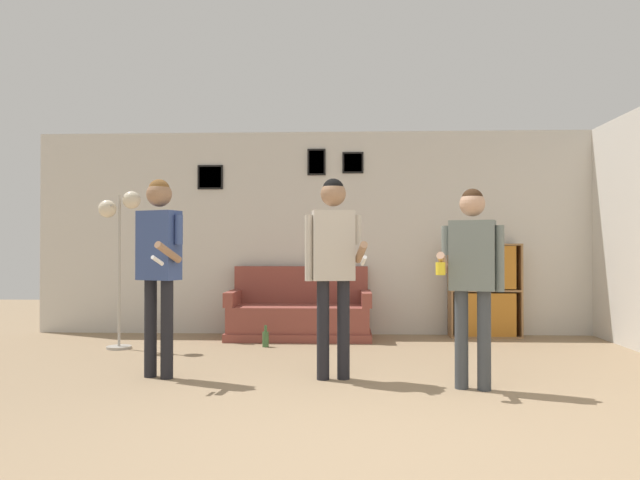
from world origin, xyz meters
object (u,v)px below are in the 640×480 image
object	(u,v)px
person_player_foreground_center	(333,254)
person_watcher_holding_cup	(472,266)
floor_lamp	(119,225)
person_player_foreground_left	(159,254)
bookshelf	(485,291)
drinking_cup	(483,240)
bottle_on_floor	(266,338)
couch	(300,315)

from	to	relation	value
person_player_foreground_center	person_watcher_holding_cup	world-z (taller)	person_player_foreground_center
floor_lamp	person_watcher_holding_cup	world-z (taller)	floor_lamp
person_player_foreground_left	person_watcher_holding_cup	size ratio (longest dim) A/B	1.08
bookshelf	person_watcher_holding_cup	size ratio (longest dim) A/B	0.74
person_player_foreground_left	drinking_cup	world-z (taller)	person_player_foreground_left
bottle_on_floor	drinking_cup	distance (m)	3.07
couch	bookshelf	xyz separation A→B (m)	(2.37, 0.19, 0.30)
bookshelf	person_player_foreground_center	distance (m)	3.30
bookshelf	drinking_cup	world-z (taller)	drinking_cup
person_watcher_holding_cup	bottle_on_floor	distance (m)	3.00
person_player_foreground_center	drinking_cup	bearing A→B (deg)	54.82
person_watcher_holding_cup	bottle_on_floor	size ratio (longest dim) A/B	6.52
bookshelf	floor_lamp	xyz separation A→B (m)	(-4.37, -1.11, 0.81)
person_watcher_holding_cup	drinking_cup	size ratio (longest dim) A/B	16.82
bottle_on_floor	person_player_foreground_center	bearing A→B (deg)	-64.73
couch	person_player_foreground_center	world-z (taller)	person_player_foreground_center
bottle_on_floor	bookshelf	bearing A→B (deg)	18.52
person_player_foreground_left	drinking_cup	size ratio (longest dim) A/B	18.12
couch	person_watcher_holding_cup	bearing A→B (deg)	-59.94
floor_lamp	bottle_on_floor	distance (m)	2.12
couch	drinking_cup	world-z (taller)	drinking_cup
bookshelf	floor_lamp	size ratio (longest dim) A/B	0.67
person_player_foreground_left	bottle_on_floor	world-z (taller)	person_player_foreground_left
person_player_foreground_left	couch	bearing A→B (deg)	66.56
couch	person_watcher_holding_cup	distance (m)	3.31
person_player_foreground_left	person_watcher_holding_cup	distance (m)	2.71
bookshelf	floor_lamp	world-z (taller)	floor_lamp
person_player_foreground_left	person_player_foreground_center	xyz separation A→B (m)	(1.55, 0.00, -0.00)
floor_lamp	drinking_cup	size ratio (longest dim) A/B	18.51
person_watcher_holding_cup	drinking_cup	distance (m)	3.09
bookshelf	person_player_foreground_left	xyz separation A→B (m)	(-3.44, -2.65, 0.49)
floor_lamp	bottle_on_floor	world-z (taller)	floor_lamp
person_watcher_holding_cup	bottle_on_floor	xyz separation A→B (m)	(-1.96, 2.08, -0.90)
person_player_foreground_left	person_player_foreground_center	distance (m)	1.55
couch	bottle_on_floor	distance (m)	0.82
drinking_cup	bookshelf	bearing A→B (deg)	-2.14
couch	person_watcher_holding_cup	world-z (taller)	person_watcher_holding_cup
person_player_foreground_center	person_watcher_holding_cup	xyz separation A→B (m)	(1.14, -0.34, -0.09)
bottle_on_floor	drinking_cup	bearing A→B (deg)	18.68
person_player_foreground_center	bookshelf	bearing A→B (deg)	54.49
floor_lamp	drinking_cup	distance (m)	4.49
couch	person_watcher_holding_cup	xyz separation A→B (m)	(1.62, -2.80, 0.70)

